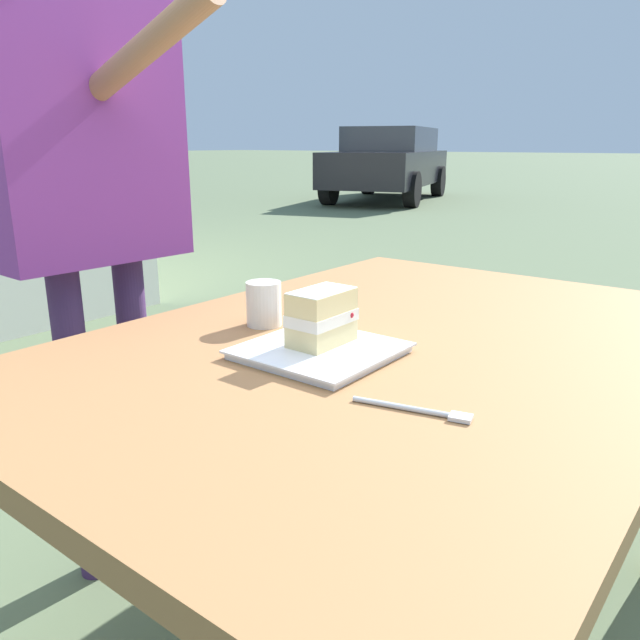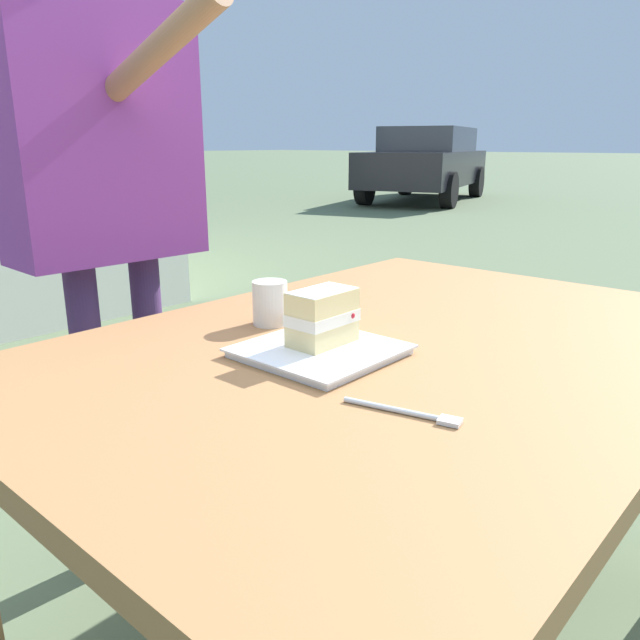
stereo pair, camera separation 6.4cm
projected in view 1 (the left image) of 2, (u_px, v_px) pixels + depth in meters
patio_table at (393, 382)px, 1.21m from camera, size 1.44×1.00×0.75m
dessert_plate at (320, 351)px, 1.08m from camera, size 0.25×0.25×0.02m
cake_slice at (322, 317)px, 1.09m from camera, size 0.12×0.08×0.10m
dessert_fork at (419, 410)px, 0.85m from camera, size 0.06×0.17×0.01m
coffee_cup at (264, 303)px, 1.25m from camera, size 0.07×0.07×0.09m
diner_person at (84, 145)px, 1.42m from camera, size 0.46×0.60×1.66m
parked_car_near at (389, 162)px, 12.38m from camera, size 4.51×2.84×1.42m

